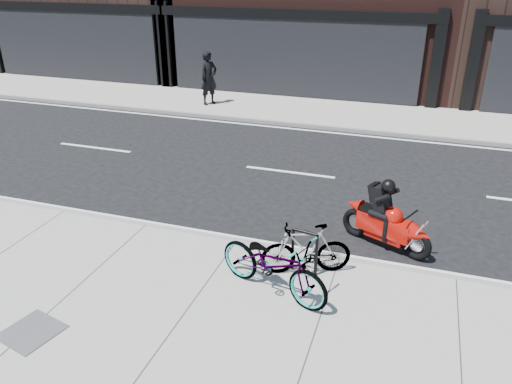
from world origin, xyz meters
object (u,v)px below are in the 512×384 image
(bicycle_front, at_px, (273,264))
(utility_grate, at_px, (32,332))
(bike_rack, at_px, (305,248))
(motorcycle, at_px, (390,222))
(bicycle_rear, at_px, (306,249))
(pedestrian, at_px, (209,78))

(bicycle_front, xyz_separation_m, utility_grate, (-3.07, -2.05, -0.53))
(bike_rack, height_order, bicycle_front, bicycle_front)
(bike_rack, xyz_separation_m, motorcycle, (1.31, 1.50, -0.04))
(bicycle_front, bearing_deg, bicycle_rear, -6.88)
(bicycle_rear, bearing_deg, bike_rack, -112.31)
(bicycle_rear, relative_size, motorcycle, 0.87)
(bicycle_rear, distance_m, motorcycle, 1.97)
(pedestrian, bearing_deg, utility_grate, -138.24)
(bicycle_front, relative_size, pedestrian, 1.05)
(bicycle_rear, height_order, pedestrian, pedestrian)
(bike_rack, relative_size, bicycle_rear, 0.53)
(bike_rack, height_order, bicycle_rear, bicycle_rear)
(motorcycle, xyz_separation_m, utility_grate, (-4.71, -4.28, -0.44))
(bicycle_rear, height_order, utility_grate, bicycle_rear)
(bike_rack, distance_m, bicycle_front, 0.81)
(bicycle_front, xyz_separation_m, pedestrian, (-5.68, 10.61, 0.44))
(motorcycle, relative_size, utility_grate, 2.37)
(bike_rack, bearing_deg, utility_grate, -140.77)
(pedestrian, bearing_deg, bicycle_rear, -118.42)
(bike_rack, relative_size, bicycle_front, 0.40)
(bicycle_front, distance_m, motorcycle, 2.77)
(pedestrian, relative_size, utility_grate, 2.61)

